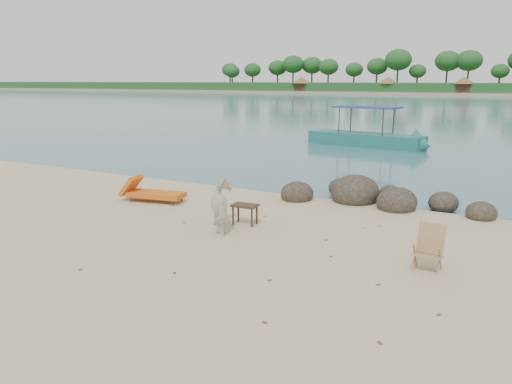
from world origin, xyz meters
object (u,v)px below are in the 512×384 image
Objects in this scene: boat_near at (366,113)px; deck_chair at (428,250)px; cow at (224,207)px; lounge_chair at (156,192)px; side_table at (245,216)px; boulders at (370,197)px.

deck_chair is at bearing -60.65° from boat_near.
cow reaches higher than lounge_chair.
deck_chair is (4.84, -1.08, 0.18)m from side_table.
deck_chair is at bearing 132.87° from cow.
side_table is at bearing -119.29° from boulders.
cow is 2.17× the size of side_table.
cow reaches higher than side_table.
cow is 0.65× the size of lounge_chair.
lounge_chair is (-3.46, 1.50, -0.28)m from cow.
boulders is 6.69m from lounge_chair.
deck_chair reaches higher than side_table.
lounge_chair is 2.45× the size of deck_chair.
side_table is (0.27, 0.61, -0.34)m from cow.
boulders is at bearing -160.37° from cow.
boat_near reaches higher than cow.
lounge_chair is (-3.73, 0.90, 0.06)m from side_table.
boulders is 2.85× the size of lounge_chair.
deck_chair reaches higher than boulders.
cow is (-2.49, -4.56, 0.40)m from boulders.
boat_near is at bearing -126.18° from cow.
cow is at bearing -75.02° from boat_near.
boulders reaches higher than lounge_chair.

